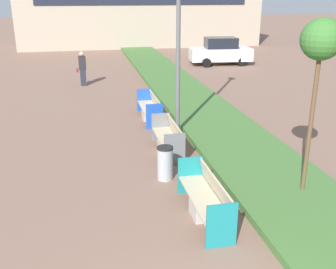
% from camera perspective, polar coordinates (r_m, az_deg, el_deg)
% --- Properties ---
extents(planter_grass_strip, '(2.80, 120.00, 0.18)m').
position_cam_1_polar(planter_grass_strip, '(16.55, 4.80, 3.67)').
color(planter_grass_strip, '#426B33').
rests_on(planter_grass_strip, ground).
extents(building_backdrop, '(21.96, 6.16, 7.98)m').
position_cam_1_polar(building_backdrop, '(38.97, -4.17, 18.67)').
color(building_backdrop, tan).
rests_on(building_backdrop, ground).
extents(bench_teal_frame, '(0.65, 2.33, 0.94)m').
position_cam_1_polar(bench_teal_frame, '(8.74, 5.49, -9.58)').
color(bench_teal_frame, '#ADA8A0').
rests_on(bench_teal_frame, ground).
extents(bench_grey_frame, '(0.65, 2.11, 0.94)m').
position_cam_1_polar(bench_grey_frame, '(12.18, 0.06, -0.82)').
color(bench_grey_frame, '#ADA8A0').
rests_on(bench_grey_frame, ground).
extents(bench_blue_frame, '(0.65, 2.43, 0.94)m').
position_cam_1_polar(bench_blue_frame, '(15.38, -2.60, 3.58)').
color(bench_blue_frame, '#ADA8A0').
rests_on(bench_blue_frame, ground).
extents(litter_bin, '(0.43, 0.43, 0.91)m').
position_cam_1_polar(litter_bin, '(10.33, -0.43, -4.17)').
color(litter_bin, '#9EA0A5').
rests_on(litter_bin, ground).
extents(street_lamp_post, '(0.24, 0.44, 7.86)m').
position_cam_1_polar(street_lamp_post, '(12.87, 1.55, 18.25)').
color(street_lamp_post, '#56595B').
rests_on(street_lamp_post, ground).
extents(sapling_tree_near, '(0.90, 0.90, 4.19)m').
position_cam_1_polar(sapling_tree_near, '(9.19, 21.33, 12.20)').
color(sapling_tree_near, brown).
rests_on(sapling_tree_near, ground).
extents(pedestrian_walking, '(0.53, 0.24, 1.81)m').
position_cam_1_polar(pedestrian_walking, '(21.63, -12.31, 9.37)').
color(pedestrian_walking, '#232633').
rests_on(pedestrian_walking, ground).
extents(parked_car_distant, '(4.35, 2.17, 1.86)m').
position_cam_1_polar(parked_car_distant, '(28.04, 7.62, 11.88)').
color(parked_car_distant, silver).
rests_on(parked_car_distant, ground).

